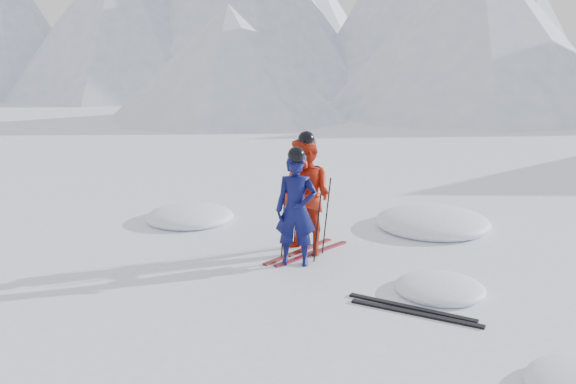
% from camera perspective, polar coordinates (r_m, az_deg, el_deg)
% --- Properties ---
extents(ground, '(160.00, 160.00, 0.00)m').
position_cam_1_polar(ground, '(8.65, 9.38, -9.02)').
color(ground, white).
rests_on(ground, ground).
extents(skier_blue, '(0.73, 0.60, 1.73)m').
position_cam_1_polar(skier_blue, '(9.28, 0.76, -1.69)').
color(skier_blue, '#0B0E45').
rests_on(skier_blue, ground).
extents(skier_red, '(1.07, 0.93, 1.90)m').
position_cam_1_polar(skier_red, '(9.77, 1.68, -0.45)').
color(skier_red, red).
rests_on(skier_red, ground).
extents(pole_blue_left, '(0.12, 0.08, 1.15)m').
position_cam_1_polar(pole_blue_left, '(9.61, -0.45, -2.96)').
color(pole_blue_left, black).
rests_on(pole_blue_left, ground).
extents(pole_blue_right, '(0.12, 0.07, 1.15)m').
position_cam_1_polar(pole_blue_right, '(9.47, 2.78, -3.22)').
color(pole_blue_right, black).
rests_on(pole_blue_right, ground).
extents(pole_red_left, '(0.13, 0.10, 1.27)m').
position_cam_1_polar(pole_red_left, '(10.19, 0.75, -1.72)').
color(pole_red_left, black).
rests_on(pole_red_left, ground).
extents(pole_red_right, '(0.13, 0.09, 1.27)m').
position_cam_1_polar(pole_red_right, '(9.86, 3.62, -2.25)').
color(pole_red_right, black).
rests_on(pole_red_right, ground).
extents(ski_worn_left, '(0.45, 1.68, 0.03)m').
position_cam_1_polar(ski_worn_left, '(10.07, 1.02, -5.56)').
color(ski_worn_left, black).
rests_on(ski_worn_left, ground).
extents(ski_worn_right, '(0.57, 1.66, 0.03)m').
position_cam_1_polar(ski_worn_right, '(9.98, 2.27, -5.76)').
color(ski_worn_right, black).
rests_on(ski_worn_right, ground).
extents(ski_loose_a, '(1.70, 0.18, 0.03)m').
position_cam_1_polar(ski_loose_a, '(8.10, 11.43, -10.55)').
color(ski_loose_a, black).
rests_on(ski_loose_a, ground).
extents(ski_loose_b, '(1.70, 0.12, 0.03)m').
position_cam_1_polar(ski_loose_b, '(7.95, 11.84, -11.05)').
color(ski_loose_b, black).
rests_on(ski_loose_b, ground).
extents(snow_lumps, '(8.74, 6.75, 0.47)m').
position_cam_1_polar(snow_lumps, '(10.68, 7.90, -4.69)').
color(snow_lumps, white).
rests_on(snow_lumps, ground).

